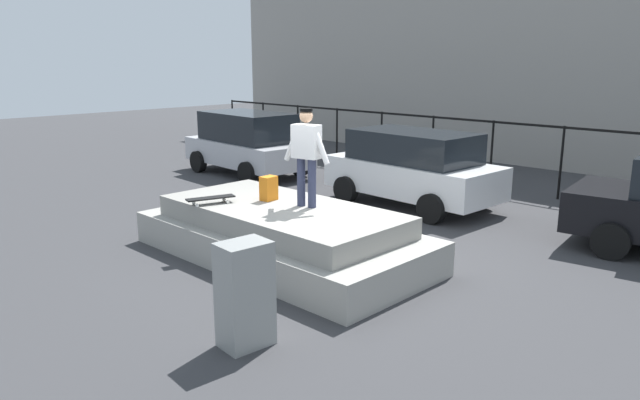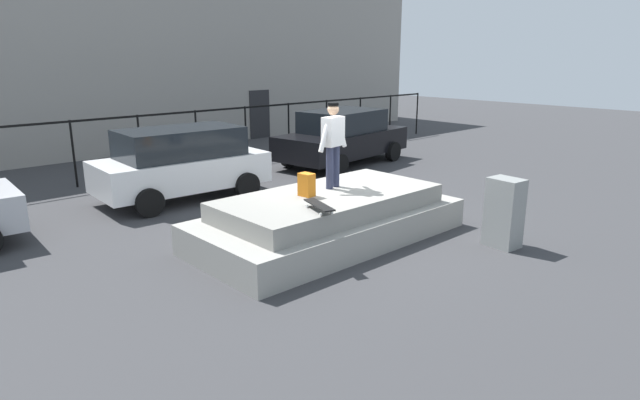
{
  "view_description": "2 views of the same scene",
  "coord_description": "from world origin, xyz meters",
  "px_view_note": "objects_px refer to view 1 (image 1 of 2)",
  "views": [
    {
      "loc": [
        6.56,
        -6.89,
        3.36
      ],
      "look_at": [
        -1.0,
        0.88,
        0.76
      ],
      "focal_mm": 33.1,
      "sensor_mm": 36.0,
      "label": 1
    },
    {
      "loc": [
        -7.56,
        -7.52,
        3.47
      ],
      "look_at": [
        -0.16,
        0.48,
        0.51
      ],
      "focal_mm": 30.35,
      "sensor_mm": 36.0,
      "label": 2
    }
  ],
  "objects_px": {
    "backpack": "(269,188)",
    "utility_box": "(245,295)",
    "car_white_hatchback_mid": "(413,167)",
    "car_silver_hatchback_near": "(248,142)",
    "skateboard": "(211,198)",
    "skateboarder": "(306,150)"
  },
  "relations": [
    {
      "from": "backpack",
      "to": "utility_box",
      "type": "bearing_deg",
      "value": -139.63
    },
    {
      "from": "skateboarder",
      "to": "car_silver_hatchback_near",
      "type": "distance_m",
      "value": 7.94
    },
    {
      "from": "car_white_hatchback_mid",
      "to": "car_silver_hatchback_near",
      "type": "bearing_deg",
      "value": -178.05
    },
    {
      "from": "skateboarder",
      "to": "car_white_hatchback_mid",
      "type": "xyz_separation_m",
      "value": [
        -0.91,
        4.34,
        -0.96
      ]
    },
    {
      "from": "skateboarder",
      "to": "car_silver_hatchback_near",
      "type": "height_order",
      "value": "skateboarder"
    },
    {
      "from": "backpack",
      "to": "utility_box",
      "type": "xyz_separation_m",
      "value": [
        2.55,
        -2.59,
        -0.49
      ]
    },
    {
      "from": "skateboarder",
      "to": "skateboard",
      "type": "bearing_deg",
      "value": -141.94
    },
    {
      "from": "skateboarder",
      "to": "car_white_hatchback_mid",
      "type": "height_order",
      "value": "skateboarder"
    },
    {
      "from": "skateboard",
      "to": "backpack",
      "type": "distance_m",
      "value": 1.03
    },
    {
      "from": "backpack",
      "to": "car_white_hatchback_mid",
      "type": "bearing_deg",
      "value": -2.81
    },
    {
      "from": "utility_box",
      "to": "car_white_hatchback_mid",
      "type": "bearing_deg",
      "value": 115.7
    },
    {
      "from": "skateboarder",
      "to": "backpack",
      "type": "bearing_deg",
      "value": -170.12
    },
    {
      "from": "car_silver_hatchback_near",
      "to": "utility_box",
      "type": "xyz_separation_m",
      "value": [
        8.45,
        -6.88,
        -0.31
      ]
    },
    {
      "from": "backpack",
      "to": "car_white_hatchback_mid",
      "type": "height_order",
      "value": "car_white_hatchback_mid"
    },
    {
      "from": "skateboard",
      "to": "car_white_hatchback_mid",
      "type": "bearing_deg",
      "value": 85.73
    },
    {
      "from": "skateboard",
      "to": "backpack",
      "type": "bearing_deg",
      "value": 60.44
    },
    {
      "from": "skateboarder",
      "to": "utility_box",
      "type": "bearing_deg",
      "value": -57.57
    },
    {
      "from": "car_white_hatchback_mid",
      "to": "skateboard",
      "type": "bearing_deg",
      "value": -94.27
    },
    {
      "from": "backpack",
      "to": "car_silver_hatchback_near",
      "type": "distance_m",
      "value": 7.29
    },
    {
      "from": "car_silver_hatchback_near",
      "to": "utility_box",
      "type": "distance_m",
      "value": 10.9
    },
    {
      "from": "skateboard",
      "to": "car_silver_hatchback_near",
      "type": "relative_size",
      "value": 0.2
    },
    {
      "from": "car_white_hatchback_mid",
      "to": "utility_box",
      "type": "bearing_deg",
      "value": -69.48
    }
  ]
}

